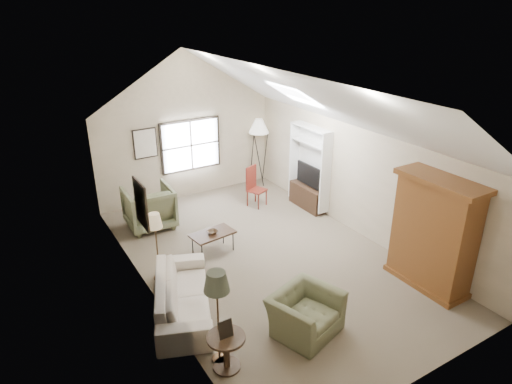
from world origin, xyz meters
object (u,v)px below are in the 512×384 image
armoire (434,233)px  armchair_far (149,207)px  armchair_near (305,313)px  coffee_table (213,243)px  side_table (226,352)px  sofa (183,295)px  side_chair (257,187)px

armoire → armchair_far: (-3.77, 5.12, -0.59)m
armchair_near → coffee_table: (-0.17, 3.08, -0.11)m
side_table → sofa: bearing=90.8°
armchair_far → coffee_table: bearing=113.7°
sofa → armchair_near: (1.52, -1.55, 0.02)m
sofa → side_table: bearing=-157.8°
armchair_far → side_chair: side_chair is taller
armoire → armchair_near: armoire is taller
armoire → armchair_far: bearing=126.4°
armoire → armchair_near: bearing=177.5°
sofa → side_chair: side_chair is taller
side_chair → armchair_far: bearing=150.8°
armchair_near → side_table: bearing=164.3°
armchair_near → side_table: size_ratio=1.88×
coffee_table → side_chair: bearing=37.2°
armoire → armchair_near: 2.96m
armchair_near → armchair_far: armchair_far is taller
armchair_near → side_table: (-1.50, -0.05, -0.06)m
armchair_near → armchair_far: (-0.91, 4.99, 0.15)m
armchair_far → armoire: bearing=128.9°
armchair_far → side_table: size_ratio=1.91×
sofa → side_chair: size_ratio=2.14×
coffee_table → side_table: (-1.33, -3.13, 0.05)m
armchair_far → side_table: armchair_far is taller
armchair_near → armoire: bearing=-20.0°
armoire → sofa: bearing=159.1°
sofa → coffee_table: sofa is taller
armchair_near → armchair_far: 5.08m
armchair_far → armchair_near: bearing=102.9°
armoire → armchair_far: 6.39m
coffee_table → side_chair: size_ratio=0.87×
armoire → armchair_far: size_ratio=1.98×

